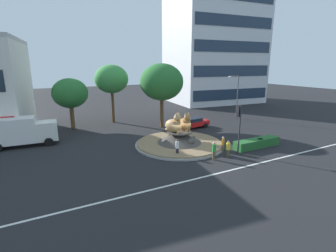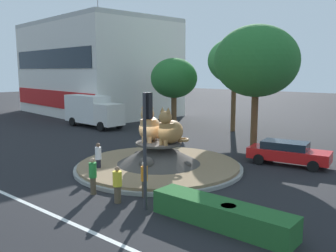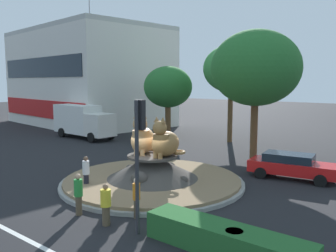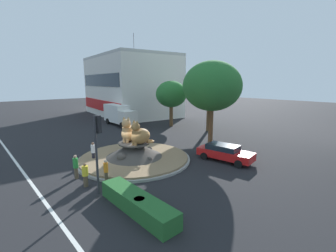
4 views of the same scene
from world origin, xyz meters
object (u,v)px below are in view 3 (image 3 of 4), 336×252
at_px(pedestrian_green_shirt, 78,193).
at_px(sedan_on_far_lane, 292,165).
at_px(pedestrian_orange_shirt, 136,197).
at_px(litter_bin, 234,245).
at_px(cat_statue_tabby, 165,142).
at_px(delivery_box_truck, 83,121).
at_px(third_tree_left, 168,87).
at_px(second_tree_near_tower, 231,69).
at_px(pedestrian_yellow_shirt, 106,204).
at_px(traffic_light_mast, 139,141).
at_px(broadleaf_tree_behind_island, 256,68).
at_px(shophouse_block, 87,78).
at_px(pedestrian_white_shirt, 86,172).
at_px(cat_statue_calico, 143,138).

relative_size(pedestrian_green_shirt, sedan_on_far_lane, 0.35).
relative_size(pedestrian_orange_shirt, litter_bin, 1.83).
height_order(cat_statue_tabby, delivery_box_truck, cat_statue_tabby).
relative_size(third_tree_left, sedan_on_far_lane, 1.40).
xyz_separation_m(pedestrian_orange_shirt, delivery_box_truck, (-18.14, 11.61, 0.81)).
bearing_deg(third_tree_left, second_tree_near_tower, 12.36).
xyz_separation_m(cat_statue_tabby, third_tree_left, (-10.11, 12.93, 2.53)).
distance_m(third_tree_left, pedestrian_yellow_shirt, 22.08).
distance_m(third_tree_left, pedestrian_orange_shirt, 21.26).
bearing_deg(pedestrian_orange_shirt, litter_bin, 43.44).
xyz_separation_m(traffic_light_mast, broadleaf_tree_behind_island, (-1.84, 13.17, 2.92)).
xyz_separation_m(cat_statue_tabby, litter_bin, (6.57, -4.68, -1.88)).
relative_size(traffic_light_mast, pedestrian_orange_shirt, 2.92).
bearing_deg(broadleaf_tree_behind_island, pedestrian_yellow_shirt, -88.32).
xyz_separation_m(shophouse_block, pedestrian_white_shirt, (22.76, -18.54, -4.97)).
height_order(cat_statue_tabby, third_tree_left, third_tree_left).
relative_size(traffic_light_mast, shophouse_block, 0.22).
xyz_separation_m(shophouse_block, pedestrian_yellow_shirt, (26.97, -20.97, -5.04)).
xyz_separation_m(second_tree_near_tower, delivery_box_truck, (-12.13, -6.78, -4.80)).
height_order(broadleaf_tree_behind_island, pedestrian_green_shirt, broadleaf_tree_behind_island).
xyz_separation_m(cat_statue_tabby, shophouse_block, (-25.43, 15.57, 3.55)).
distance_m(second_tree_near_tower, pedestrian_yellow_shirt, 21.19).
relative_size(shophouse_block, broadleaf_tree_behind_island, 2.49).
relative_size(pedestrian_yellow_shirt, sedan_on_far_lane, 0.33).
xyz_separation_m(third_tree_left, litter_bin, (16.68, -17.61, -4.41)).
relative_size(cat_statue_calico, pedestrian_green_shirt, 1.48).
xyz_separation_m(second_tree_near_tower, pedestrian_white_shirt, (1.39, -17.21, -5.58)).
relative_size(pedestrian_green_shirt, pedestrian_white_shirt, 1.01).
bearing_deg(cat_statue_tabby, pedestrian_white_shirt, -44.95).
height_order(cat_statue_calico, pedestrian_green_shirt, cat_statue_calico).
distance_m(shophouse_block, third_tree_left, 15.58).
bearing_deg(pedestrian_white_shirt, second_tree_near_tower, 128.22).
relative_size(pedestrian_green_shirt, pedestrian_orange_shirt, 1.05).
bearing_deg(sedan_on_far_lane, broadleaf_tree_behind_island, 135.53).
bearing_deg(third_tree_left, cat_statue_tabby, -51.97).
bearing_deg(pedestrian_white_shirt, sedan_on_far_lane, 82.72).
height_order(cat_statue_tabby, shophouse_block, shophouse_block).
height_order(cat_statue_tabby, pedestrian_white_shirt, cat_statue_tabby).
bearing_deg(delivery_box_truck, cat_statue_tabby, -21.70).
xyz_separation_m(pedestrian_green_shirt, litter_bin, (6.70, 0.69, -0.46)).
bearing_deg(pedestrian_yellow_shirt, pedestrian_green_shirt, 132.68).
bearing_deg(traffic_light_mast, pedestrian_green_shirt, 87.32).
xyz_separation_m(cat_statue_calico, delivery_box_truck, (-14.76, 7.57, -0.69)).
bearing_deg(delivery_box_truck, cat_statue_calico, -24.10).
distance_m(second_tree_near_tower, sedan_on_far_lane, 13.61).
relative_size(pedestrian_yellow_shirt, delivery_box_truck, 0.22).
distance_m(broadleaf_tree_behind_island, pedestrian_green_shirt, 14.54).
relative_size(cat_statue_tabby, third_tree_left, 0.32).
xyz_separation_m(cat_statue_calico, sedan_on_far_lane, (6.11, 5.63, -1.61)).
xyz_separation_m(traffic_light_mast, pedestrian_yellow_shirt, (-1.44, -0.31, -2.51)).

